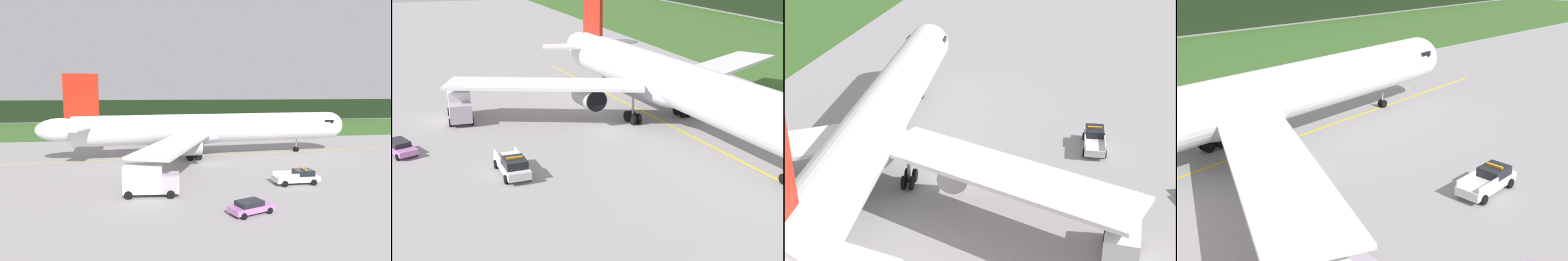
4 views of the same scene
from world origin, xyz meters
TOP-DOWN VIEW (x-y plane):
  - ground at (0.00, 0.00)m, footprint 320.00×320.00m
  - grass_verge at (0.00, 50.84)m, footprint 320.00×45.33m
  - distant_tree_line at (0.00, 79.93)m, footprint 288.00×7.87m
  - taxiway_centerline_main at (1.24, 7.13)m, footprint 72.72×6.88m
  - airliner at (0.49, 7.07)m, footprint 55.15×45.94m
  - ops_pickup_truck at (9.09, -12.46)m, footprint 5.66×2.47m
  - catering_truck at (-9.24, -14.64)m, footprint 6.29×3.06m
  - staff_car at (0.23, -21.58)m, footprint 4.73×3.29m

SIDE VIEW (x-z plane):
  - ground at x=0.00m, z-range 0.00..0.00m
  - taxiway_centerline_main at x=1.24m, z-range 0.00..0.01m
  - grass_verge at x=0.00m, z-range 0.00..0.04m
  - staff_car at x=0.23m, z-range 0.05..1.35m
  - ops_pickup_truck at x=9.09m, z-range -0.07..1.87m
  - catering_truck at x=-9.24m, z-range 0.00..3.65m
  - distant_tree_line at x=0.00m, z-range 0.00..7.63m
  - airliner at x=0.49m, z-range -2.33..11.89m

